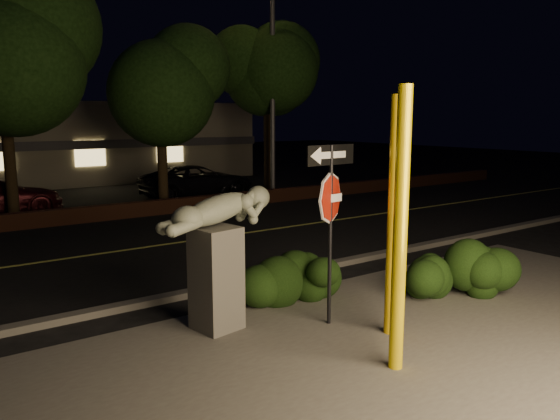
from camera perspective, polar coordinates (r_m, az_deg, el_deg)
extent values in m
plane|color=black|center=(17.17, -15.95, -1.65)|extent=(90.00, 90.00, 0.00)
cube|color=#4C4944|center=(8.09, 12.19, -14.28)|extent=(14.00, 6.00, 0.02)
cube|color=black|center=(14.43, -11.94, -3.58)|extent=(80.00, 8.00, 0.01)
cube|color=#D2D254|center=(14.43, -11.94, -3.53)|extent=(80.00, 0.12, 0.00)
cube|color=#4C4944|center=(10.90, -3.20, -7.43)|extent=(80.00, 0.25, 0.12)
cube|color=#462316|center=(18.34, -17.35, -0.22)|extent=(40.00, 0.35, 0.50)
cube|color=black|center=(23.81, -21.62, 1.14)|extent=(40.00, 12.00, 0.01)
cube|color=#686353|center=(31.44, -25.41, 6.46)|extent=(22.00, 10.00, 4.00)
cube|color=#333338|center=(26.44, -23.42, 6.16)|extent=(22.00, 0.20, 0.40)
cube|color=#FFD87F|center=(27.00, -19.23, 5.62)|extent=(1.40, 0.08, 1.20)
cube|color=#FFD87F|center=(28.38, -11.42, 6.14)|extent=(1.40, 0.08, 1.20)
cylinder|color=black|center=(19.40, -26.47, 5.31)|extent=(0.36, 0.36, 4.25)
cylinder|color=black|center=(20.41, -12.23, 5.92)|extent=(0.36, 0.36, 4.00)
ellipsoid|color=black|center=(20.52, -12.61, 16.23)|extent=(4.80, 4.80, 4.32)
cylinder|color=black|center=(23.26, -1.27, 6.45)|extent=(0.36, 0.36, 3.90)
ellipsoid|color=black|center=(23.33, -1.31, 15.04)|extent=(4.40, 4.40, 3.96)
cylinder|color=yellow|center=(7.04, 12.45, -2.31)|extent=(0.18, 0.18, 3.66)
cylinder|color=#DFAB0B|center=(8.19, 11.77, -0.87)|extent=(0.18, 0.18, 3.59)
cylinder|color=black|center=(8.51, 5.25, -2.83)|extent=(0.06, 0.06, 2.85)
cube|color=white|center=(8.40, 5.32, 1.24)|extent=(0.43, 0.06, 0.12)
cube|color=black|center=(8.33, 5.39, 5.75)|extent=(0.97, 0.10, 0.31)
cube|color=white|center=(8.33, 5.39, 5.75)|extent=(0.61, 0.07, 0.12)
cube|color=#4C4944|center=(8.50, -6.69, -7.16)|extent=(0.73, 0.73, 1.62)
sphere|color=slate|center=(8.80, -2.33, 1.31)|extent=(0.38, 0.38, 0.38)
ellipsoid|color=black|center=(9.73, 1.47, -6.45)|extent=(2.36, 1.58, 1.12)
ellipsoid|color=black|center=(10.36, 14.48, -6.19)|extent=(1.52, 0.87, 0.97)
ellipsoid|color=black|center=(10.85, 20.22, -5.42)|extent=(1.82, 1.47, 1.10)
cylinder|color=#4B4B50|center=(22.16, -0.78, 13.78)|extent=(0.19, 0.19, 9.69)
imported|color=black|center=(22.83, -8.64, 3.01)|extent=(4.72, 2.23, 1.30)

